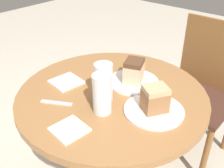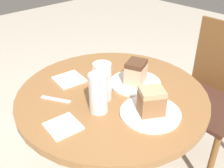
{
  "view_description": "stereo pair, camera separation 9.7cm",
  "coord_description": "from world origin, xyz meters",
  "px_view_note": "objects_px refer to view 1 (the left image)",
  "views": [
    {
      "loc": [
        0.6,
        -0.7,
        1.37
      ],
      "look_at": [
        0.0,
        0.0,
        0.81
      ],
      "focal_mm": 42.0,
      "sensor_mm": 36.0,
      "label": 1
    },
    {
      "loc": [
        0.67,
        -0.63,
        1.37
      ],
      "look_at": [
        0.0,
        0.0,
        0.81
      ],
      "focal_mm": 42.0,
      "sensor_mm": 36.0,
      "label": 2
    }
  ],
  "objects_px": {
    "cake_slice_far": "(134,71)",
    "chair": "(200,89)",
    "glass_water": "(102,96)",
    "cake_slice_near": "(154,99)",
    "plate_far": "(133,82)",
    "plate_near": "(153,111)",
    "glass_lemonade": "(104,84)"
  },
  "relations": [
    {
      "from": "plate_far",
      "to": "cake_slice_near",
      "type": "bearing_deg",
      "value": -34.22
    },
    {
      "from": "glass_lemonade",
      "to": "plate_far",
      "type": "bearing_deg",
      "value": 84.67
    },
    {
      "from": "plate_near",
      "to": "glass_water",
      "type": "distance_m",
      "value": 0.2
    },
    {
      "from": "chair",
      "to": "glass_water",
      "type": "relative_size",
      "value": 5.7
    },
    {
      "from": "plate_far",
      "to": "glass_water",
      "type": "bearing_deg",
      "value": -81.68
    },
    {
      "from": "plate_far",
      "to": "cake_slice_far",
      "type": "distance_m",
      "value": 0.05
    },
    {
      "from": "plate_near",
      "to": "cake_slice_far",
      "type": "xyz_separation_m",
      "value": [
        -0.18,
        0.12,
        0.05
      ]
    },
    {
      "from": "cake_slice_far",
      "to": "chair",
      "type": "bearing_deg",
      "value": 82.03
    },
    {
      "from": "plate_near",
      "to": "cake_slice_near",
      "type": "xyz_separation_m",
      "value": [
        0.0,
        0.0,
        0.05
      ]
    },
    {
      "from": "plate_far",
      "to": "glass_lemonade",
      "type": "relative_size",
      "value": 1.45
    },
    {
      "from": "chair",
      "to": "plate_near",
      "type": "bearing_deg",
      "value": -81.08
    },
    {
      "from": "cake_slice_near",
      "to": "cake_slice_far",
      "type": "xyz_separation_m",
      "value": [
        -0.18,
        0.12,
        0.0
      ]
    },
    {
      "from": "glass_water",
      "to": "cake_slice_near",
      "type": "bearing_deg",
      "value": 38.67
    },
    {
      "from": "glass_lemonade",
      "to": "glass_water",
      "type": "height_order",
      "value": "same"
    },
    {
      "from": "cake_slice_near",
      "to": "plate_far",
      "type": "bearing_deg",
      "value": 145.78
    },
    {
      "from": "chair",
      "to": "plate_far",
      "type": "distance_m",
      "value": 0.7
    },
    {
      "from": "chair",
      "to": "cake_slice_near",
      "type": "bearing_deg",
      "value": -81.08
    },
    {
      "from": "plate_near",
      "to": "cake_slice_far",
      "type": "bearing_deg",
      "value": 145.78
    },
    {
      "from": "cake_slice_near",
      "to": "glass_lemonade",
      "type": "relative_size",
      "value": 0.74
    },
    {
      "from": "cake_slice_far",
      "to": "glass_lemonade",
      "type": "height_order",
      "value": "glass_lemonade"
    },
    {
      "from": "plate_near",
      "to": "plate_far",
      "type": "relative_size",
      "value": 1.01
    },
    {
      "from": "plate_near",
      "to": "plate_far",
      "type": "height_order",
      "value": "same"
    },
    {
      "from": "plate_near",
      "to": "glass_lemonade",
      "type": "relative_size",
      "value": 1.46
    },
    {
      "from": "plate_near",
      "to": "cake_slice_near",
      "type": "distance_m",
      "value": 0.05
    },
    {
      "from": "chair",
      "to": "glass_lemonade",
      "type": "height_order",
      "value": "glass_lemonade"
    },
    {
      "from": "chair",
      "to": "plate_far",
      "type": "xyz_separation_m",
      "value": [
        -0.09,
        -0.62,
        0.3
      ]
    },
    {
      "from": "plate_near",
      "to": "glass_water",
      "type": "relative_size",
      "value": 1.46
    },
    {
      "from": "chair",
      "to": "glass_water",
      "type": "height_order",
      "value": "glass_water"
    },
    {
      "from": "plate_far",
      "to": "cake_slice_near",
      "type": "xyz_separation_m",
      "value": [
        0.18,
        -0.12,
        0.05
      ]
    },
    {
      "from": "chair",
      "to": "glass_water",
      "type": "distance_m",
      "value": 0.94
    },
    {
      "from": "cake_slice_far",
      "to": "glass_lemonade",
      "type": "bearing_deg",
      "value": -95.33
    },
    {
      "from": "chair",
      "to": "plate_far",
      "type": "height_order",
      "value": "chair"
    }
  ]
}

